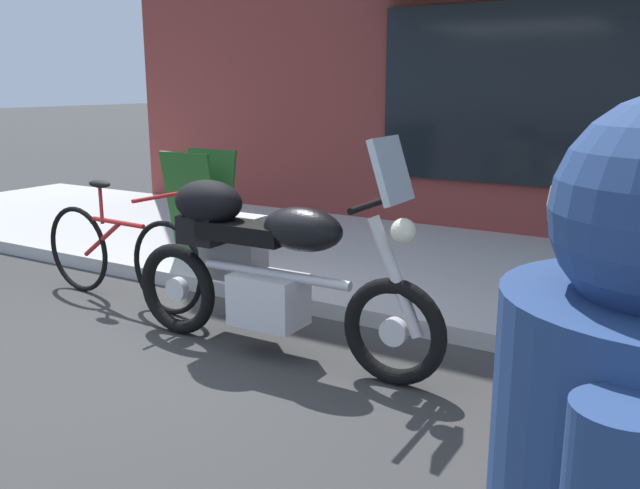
# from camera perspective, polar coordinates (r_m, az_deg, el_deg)

# --- Properties ---
(ground_plane) EXTENTS (80.00, 80.00, 0.00)m
(ground_plane) POSITION_cam_1_polar(r_m,az_deg,el_deg) (4.44, -15.89, -9.20)
(ground_plane) COLOR #343434
(touring_motorcycle) EXTENTS (2.22, 0.66, 1.39)m
(touring_motorcycle) POSITION_cam_1_polar(r_m,az_deg,el_deg) (4.25, -4.99, -1.24)
(touring_motorcycle) COLOR black
(touring_motorcycle) RESTS_ON ground_plane
(parked_bicycle) EXTENTS (1.73, 0.48, 0.94)m
(parked_bicycle) POSITION_cam_1_polar(r_m,az_deg,el_deg) (5.47, -16.36, -0.78)
(parked_bicycle) COLOR black
(parked_bicycle) RESTS_ON ground_plane
(sandwich_board_sign) EXTENTS (0.55, 0.42, 0.96)m
(sandwich_board_sign) POSITION_cam_1_polar(r_m,az_deg,el_deg) (6.26, -9.97, 3.38)
(sandwich_board_sign) COLOR #1E511E
(sandwich_board_sign) RESTS_ON sidewalk_curb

